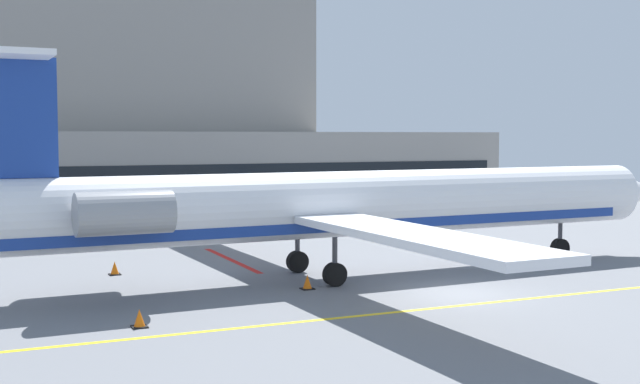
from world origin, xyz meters
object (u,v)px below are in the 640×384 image
object	(u,v)px
belt_loader	(444,209)
pushback_tractor	(341,211)
baggage_tug	(52,212)
regional_jet	(336,205)

from	to	relation	value
belt_loader	pushback_tractor	bearing A→B (deg)	147.93
baggage_tug	pushback_tractor	size ratio (longest dim) A/B	0.99
regional_jet	pushback_tractor	xyz separation A→B (m)	(8.66, 17.74, -2.05)
belt_loader	baggage_tug	bearing A→B (deg)	159.03
pushback_tractor	belt_loader	world-z (taller)	belt_loader
baggage_tug	belt_loader	xyz separation A→B (m)	(22.91, -8.78, 0.05)
regional_jet	baggage_tug	size ratio (longest dim) A/B	8.74
baggage_tug	pushback_tractor	bearing A→B (deg)	-16.94
baggage_tug	pushback_tractor	xyz separation A→B (m)	(17.32, -5.28, -0.13)
regional_jet	baggage_tug	bearing A→B (deg)	110.63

